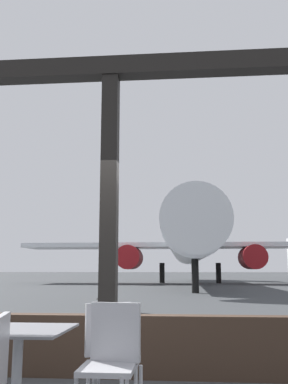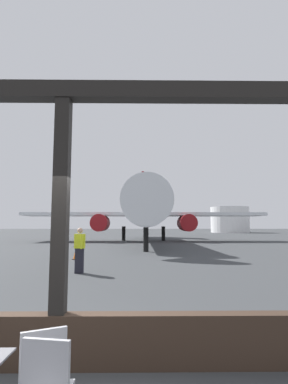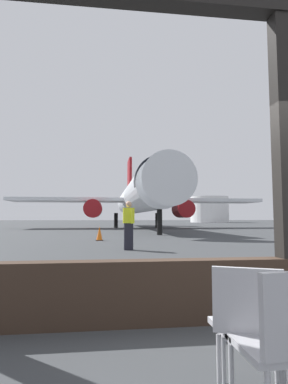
{
  "view_description": "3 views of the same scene",
  "coord_description": "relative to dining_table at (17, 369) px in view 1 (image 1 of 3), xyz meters",
  "views": [
    {
      "loc": [
        0.87,
        -5.08,
        1.21
      ],
      "look_at": [
        -0.73,
        12.88,
        4.43
      ],
      "focal_mm": 40.17,
      "sensor_mm": 36.0,
      "label": 1
    },
    {
      "loc": [
        1.08,
        -4.1,
        1.84
      ],
      "look_at": [
        1.33,
        14.7,
        3.93
      ],
      "focal_mm": 28.04,
      "sensor_mm": 36.0,
      "label": 2
    },
    {
      "loc": [
        -2.09,
        -3.38,
        1.14
      ],
      "look_at": [
        0.63,
        18.54,
        2.99
      ],
      "focal_mm": 28.93,
      "sensor_mm": 36.0,
      "label": 3
    }
  ],
  "objects": [
    {
      "name": "window_frame",
      "position": [
        0.44,
        1.62,
        0.92
      ],
      "size": [
        7.55,
        0.24,
        3.86
      ],
      "color": "#38281E",
      "rests_on": "ground"
    },
    {
      "name": "airplane",
      "position": [
        1.93,
        31.22,
        2.96
      ],
      "size": [
        27.72,
        32.21,
        10.11
      ],
      "color": "silver",
      "rests_on": "ground"
    },
    {
      "name": "cafe_chair_aisle_right",
      "position": [
        0.76,
        -0.08,
        0.13
      ],
      "size": [
        0.45,
        0.45,
        0.94
      ],
      "color": "#B2B2B7",
      "rests_on": "ground"
    },
    {
      "name": "traffic_cone",
      "position": [
        -1.95,
        14.05,
        -0.09
      ],
      "size": [
        0.36,
        0.36,
        0.71
      ],
      "color": "orange",
      "rests_on": "ground"
    },
    {
      "name": "ground_crew_worker",
      "position": [
        -0.83,
        9.35,
        0.47
      ],
      "size": [
        0.4,
        0.52,
        1.74
      ],
      "color": "black",
      "rests_on": "ground"
    },
    {
      "name": "ground_plane",
      "position": [
        0.44,
        41.62,
        -0.43
      ],
      "size": [
        220.0,
        220.0,
        0.0
      ],
      "primitive_type": "plane",
      "color": "#383A3D"
    },
    {
      "name": "cafe_chair_aisle_left",
      "position": [
        0.71,
        0.23,
        0.12
      ],
      "size": [
        0.51,
        0.51,
        0.91
      ],
      "color": "#B2B2B7",
      "rests_on": "ground"
    },
    {
      "name": "dining_table",
      "position": [
        0.0,
        0.0,
        0.0
      ],
      "size": [
        0.79,
        0.79,
        0.73
      ],
      "color": "slate",
      "rests_on": "ground"
    }
  ]
}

